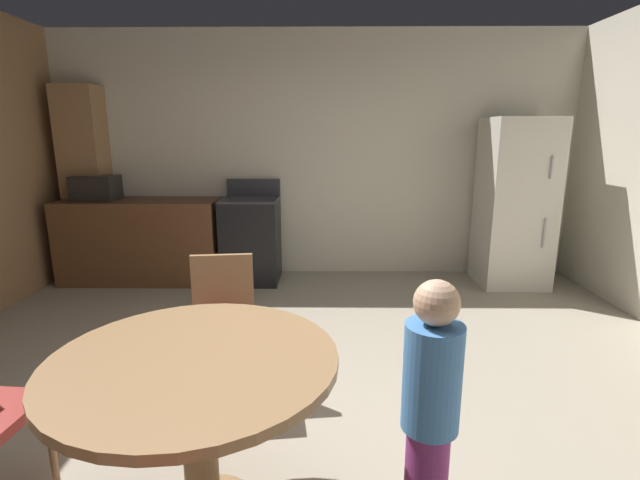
# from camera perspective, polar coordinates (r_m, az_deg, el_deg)

# --- Properties ---
(ground_plane) EXTENTS (14.00, 14.00, 0.00)m
(ground_plane) POSITION_cam_1_polar(r_m,az_deg,el_deg) (2.70, -2.25, -23.23)
(ground_plane) COLOR #A89E89
(wall_back) EXTENTS (6.08, 0.12, 2.70)m
(wall_back) POSITION_cam_1_polar(r_m,az_deg,el_deg) (5.27, -0.67, 10.45)
(wall_back) COLOR silver
(wall_back) RESTS_ON ground
(kitchen_counter) EXTENTS (1.70, 0.60, 0.90)m
(kitchen_counter) POSITION_cam_1_polar(r_m,az_deg,el_deg) (5.39, -21.26, -0.06)
(kitchen_counter) COLOR brown
(kitchen_counter) RESTS_ON ground
(pantry_column) EXTENTS (0.44, 0.36, 2.10)m
(pantry_column) POSITION_cam_1_polar(r_m,az_deg,el_deg) (5.72, -27.00, 6.23)
(pantry_column) COLOR #9E754C
(pantry_column) RESTS_ON ground
(oven_range) EXTENTS (0.60, 0.60, 1.10)m
(oven_range) POSITION_cam_1_polar(r_m,az_deg,el_deg) (5.07, -8.56, 0.09)
(oven_range) COLOR black
(oven_range) RESTS_ON ground
(refrigerator) EXTENTS (0.68, 0.68, 1.76)m
(refrigerator) POSITION_cam_1_polar(r_m,az_deg,el_deg) (5.27, 23.12, 4.25)
(refrigerator) COLOR silver
(refrigerator) RESTS_ON ground
(microwave) EXTENTS (0.44, 0.32, 0.26)m
(microwave) POSITION_cam_1_polar(r_m,az_deg,el_deg) (5.49, -26.16, 5.86)
(microwave) COLOR black
(microwave) RESTS_ON kitchen_counter
(dining_table) EXTENTS (1.12, 1.12, 0.76)m
(dining_table) POSITION_cam_1_polar(r_m,az_deg,el_deg) (1.96, -15.16, -18.03)
(dining_table) COLOR #9E754C
(dining_table) RESTS_ON ground
(chair_north) EXTENTS (0.45, 0.45, 0.87)m
(chair_north) POSITION_cam_1_polar(r_m,az_deg,el_deg) (2.89, -12.10, -9.45)
(chair_north) COLOR #9E754C
(chair_north) RESTS_ON ground
(person_child) EXTENTS (0.23, 0.23, 1.09)m
(person_child) POSITION_cam_1_polar(r_m,az_deg,el_deg) (1.90, 13.58, -19.72)
(person_child) COLOR #8C337A
(person_child) RESTS_ON ground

